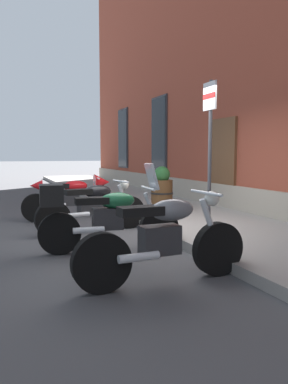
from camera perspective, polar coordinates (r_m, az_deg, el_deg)
ground_plane at (r=6.67m, az=1.78°, el=-6.68°), size 140.00×140.00×0.00m
sidewalk at (r=7.27m, az=11.40°, el=-5.16°), size 32.92×2.64×0.15m
motorcycle_red_sport at (r=8.34m, az=-10.41°, el=-0.46°), size 0.62×2.09×0.99m
motorcycle_black_naked at (r=6.99m, az=-7.56°, el=-2.21°), size 0.65×2.13×0.94m
motorcycle_green_touring at (r=5.59m, az=-6.25°, el=-3.49°), size 0.63×2.12×1.30m
motorcycle_grey_naked at (r=4.20m, az=3.27°, el=-7.23°), size 0.62×2.08×1.02m
parking_sign at (r=6.20m, az=9.91°, el=8.41°), size 0.36×0.07×2.46m
barrel_planter at (r=9.40m, az=2.72°, el=0.55°), size 0.57×0.57×0.99m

